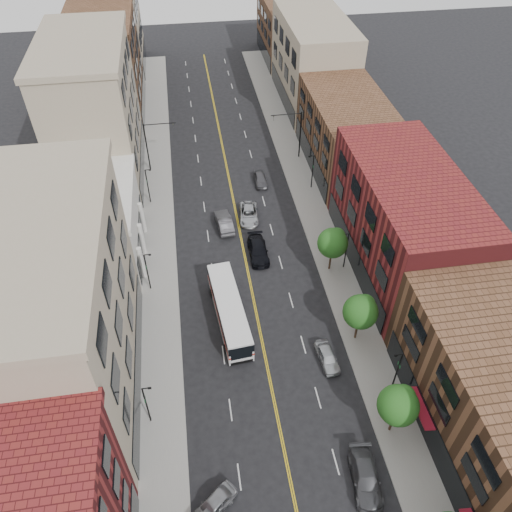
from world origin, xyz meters
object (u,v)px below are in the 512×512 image
car_lane_b (249,214)px  car_lane_c (260,179)px  car_parked_mid (365,478)px  car_lane_behind (224,222)px  city_bus (229,310)px  car_lane_a (258,250)px  car_angle_a (214,505)px  car_parked_far (327,357)px

car_lane_b → car_lane_c: 8.01m
car_lane_c → car_parked_mid: bearing=-87.7°
car_lane_behind → car_lane_b: 3.53m
city_bus → car_lane_b: size_ratio=2.27×
city_bus → car_lane_behind: size_ratio=2.32×
car_lane_a → car_lane_c: (2.63, 14.61, -0.09)m
car_angle_a → car_parked_mid: size_ratio=0.78×
car_lane_behind → car_parked_far: bearing=103.4°
city_bus → car_angle_a: city_bus is taller
car_parked_mid → car_lane_behind: 34.21m
car_angle_a → car_lane_c: bearing=127.9°
car_parked_mid → car_lane_behind: car_lane_behind is taller
car_parked_far → car_lane_a: bearing=99.7°
car_parked_far → car_lane_behind: car_lane_behind is taller
car_lane_behind → car_lane_b: bearing=-165.3°
car_lane_behind → car_lane_c: (6.01, 8.78, -0.13)m
city_bus → car_lane_a: 10.41m
car_angle_a → car_parked_far: bearing=96.3°
car_parked_far → car_lane_b: car_lane_b is taller
city_bus → car_lane_b: bearing=69.9°
car_lane_a → car_lane_b: 7.07m
car_lane_a → car_lane_c: bearing=80.1°
city_bus → car_parked_mid: 20.15m
car_angle_a → car_lane_b: (7.72, 34.77, 0.01)m
car_angle_a → city_bus: bearing=131.4°
car_angle_a → car_lane_a: 28.78m
city_bus → car_lane_b: (4.38, 16.43, -1.00)m
city_bus → car_angle_a: 18.67m
car_parked_mid → car_lane_c: size_ratio=1.30×
city_bus → car_parked_far: bearing=-42.1°
car_parked_mid → car_parked_far: (0.00, 11.66, -0.08)m
car_lane_a → car_parked_far: bearing=-74.8°
car_lane_a → car_lane_c: car_lane_a is taller
car_angle_a → car_lane_b: size_ratio=0.80×
car_lane_b → city_bus: bearing=-98.7°
city_bus → car_angle_a: size_ratio=2.82×
car_parked_far → car_lane_behind: (-7.60, 21.70, 0.14)m
city_bus → car_parked_far: (8.68, -6.50, -1.02)m
car_parked_mid → car_angle_a: bearing=-173.3°
car_angle_a → car_lane_a: car_lane_a is taller
car_lane_b → car_parked_mid: bearing=-76.7°
car_lane_c → car_lane_a: bearing=-100.1°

